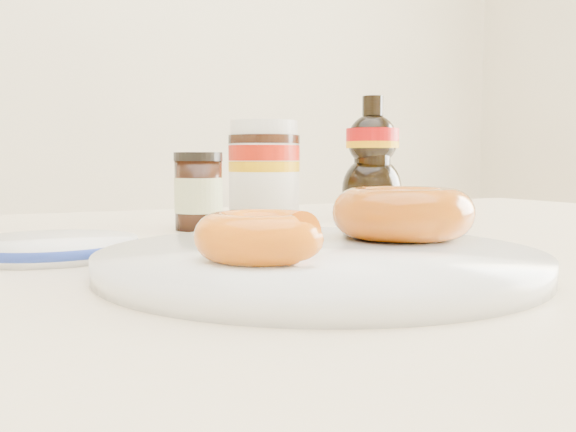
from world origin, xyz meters
name	(u,v)px	position (x,y,z in m)	size (l,w,h in m)	color
dining_table	(292,328)	(0.00, 0.10, 0.67)	(1.40, 0.90, 0.75)	beige
plate	(319,260)	(-0.05, -0.05, 0.76)	(0.31, 0.31, 0.02)	white
donut_bitten	(262,236)	(-0.11, -0.08, 0.78)	(0.09, 0.09, 0.03)	orange
donut_whole	(403,213)	(0.04, -0.02, 0.79)	(0.11, 0.11, 0.04)	#A6360A
nutella_jar	(264,167)	(0.06, 0.30, 0.82)	(0.09, 0.09, 0.13)	white
syrup_bottle	(372,158)	(0.21, 0.28, 0.83)	(0.08, 0.07, 0.16)	black
dark_jar	(198,192)	(-0.05, 0.24, 0.79)	(0.05, 0.05, 0.09)	black
blue_rim_saucer	(51,246)	(-0.22, 0.11, 0.76)	(0.14, 0.14, 0.01)	white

